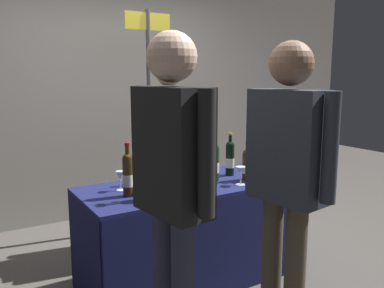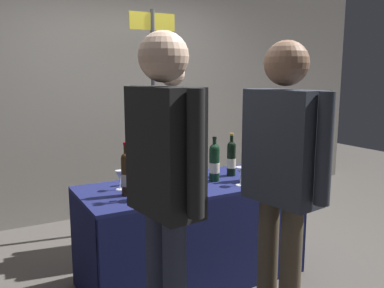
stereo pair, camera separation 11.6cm
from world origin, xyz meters
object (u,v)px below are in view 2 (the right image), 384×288
(wine_glass_near_vendor, at_px, (241,171))
(taster_foreground_right, at_px, (165,175))
(display_bottle_0, at_px, (248,164))
(tasting_table, at_px, (192,213))
(featured_wine_bottle, at_px, (182,161))
(booth_signpost, at_px, (154,100))
(vendor_presenter, at_px, (172,136))
(wine_glass_mid, at_px, (120,176))
(flower_vase, at_px, (151,178))

(wine_glass_near_vendor, bearing_deg, taster_foreground_right, -146.52)
(display_bottle_0, distance_m, wine_glass_near_vendor, 0.16)
(tasting_table, relative_size, featured_wine_bottle, 5.38)
(booth_signpost, bearing_deg, wine_glass_near_vendor, -86.15)
(tasting_table, bearing_deg, booth_signpost, 80.36)
(featured_wine_bottle, xyz_separation_m, vendor_presenter, (0.14, 0.45, 0.13))
(tasting_table, xyz_separation_m, wine_glass_mid, (-0.53, 0.10, 0.34))
(display_bottle_0, distance_m, taster_foreground_right, 1.24)
(wine_glass_mid, bearing_deg, display_bottle_0, -13.93)
(featured_wine_bottle, bearing_deg, booth_signpost, 79.48)
(taster_foreground_right, bearing_deg, wine_glass_near_vendor, -63.97)
(flower_vase, height_order, vendor_presenter, vendor_presenter)
(wine_glass_mid, height_order, vendor_presenter, vendor_presenter)
(featured_wine_bottle, height_order, vendor_presenter, vendor_presenter)
(featured_wine_bottle, distance_m, taster_foreground_right, 1.20)
(flower_vase, xyz_separation_m, taster_foreground_right, (-0.18, -0.61, 0.17))
(wine_glass_near_vendor, relative_size, flower_vase, 0.34)
(wine_glass_near_vendor, distance_m, vendor_presenter, 0.90)
(wine_glass_mid, relative_size, taster_foreground_right, 0.08)
(featured_wine_bottle, height_order, flower_vase, flower_vase)
(taster_foreground_right, bearing_deg, tasting_table, -44.10)
(tasting_table, relative_size, booth_signpost, 0.76)
(flower_vase, bearing_deg, tasting_table, 26.06)
(display_bottle_0, height_order, booth_signpost, booth_signpost)
(flower_vase, relative_size, vendor_presenter, 0.24)
(display_bottle_0, relative_size, wine_glass_mid, 2.10)
(tasting_table, relative_size, wine_glass_mid, 11.98)
(tasting_table, bearing_deg, flower_vase, -153.94)
(vendor_presenter, relative_size, taster_foreground_right, 0.96)
(booth_signpost, bearing_deg, display_bottle_0, -80.02)
(display_bottle_0, distance_m, booth_signpost, 1.37)
(featured_wine_bottle, relative_size, wine_glass_mid, 2.23)
(wine_glass_mid, xyz_separation_m, vendor_presenter, (0.69, 0.55, 0.16))
(taster_foreground_right, bearing_deg, wine_glass_mid, -12.05)
(vendor_presenter, bearing_deg, featured_wine_bottle, -14.40)
(featured_wine_bottle, height_order, taster_foreground_right, taster_foreground_right)
(wine_glass_mid, bearing_deg, booth_signpost, 55.19)
(wine_glass_near_vendor, distance_m, booth_signpost, 1.44)
(wine_glass_mid, distance_m, flower_vase, 0.33)
(flower_vase, bearing_deg, vendor_presenter, 55.97)
(featured_wine_bottle, bearing_deg, tasting_table, -95.34)
(tasting_table, bearing_deg, display_bottle_0, -18.03)
(featured_wine_bottle, relative_size, flower_vase, 0.78)
(tasting_table, distance_m, taster_foreground_right, 1.15)
(featured_wine_bottle, xyz_separation_m, taster_foreground_right, (-0.62, -1.01, 0.18))
(tasting_table, height_order, wine_glass_mid, wine_glass_mid)
(tasting_table, height_order, taster_foreground_right, taster_foreground_right)
(featured_wine_bottle, distance_m, booth_signpost, 1.05)
(wine_glass_near_vendor, bearing_deg, flower_vase, 178.59)
(tasting_table, xyz_separation_m, display_bottle_0, (0.42, -0.14, 0.36))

